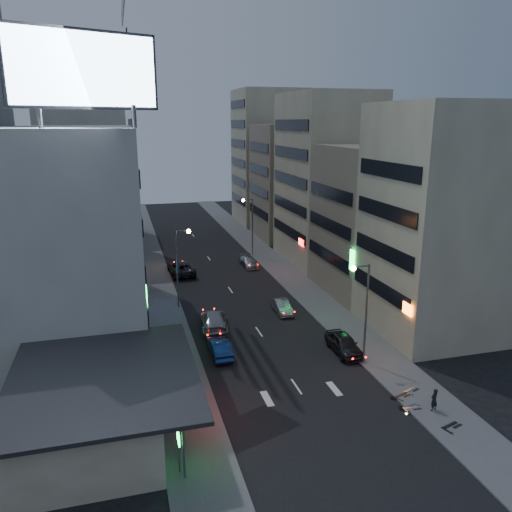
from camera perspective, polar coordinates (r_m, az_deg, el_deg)
name	(u,v)px	position (r m, az deg, el deg)	size (l,w,h in m)	color
ground	(317,417)	(33.99, 7.04, -17.83)	(180.00, 180.00, 0.00)	black
sidewalk_left	(156,285)	(59.25, -11.37, -3.23)	(4.00, 120.00, 0.12)	#4C4C4F
sidewalk_right	(286,274)	(62.22, 3.48, -2.06)	(4.00, 120.00, 0.12)	#4C4C4F
food_court	(90,405)	(32.78, -18.43, -15.83)	(11.00, 13.00, 3.88)	#C2B898
white_building	(56,232)	(47.54, -21.89, 2.60)	(14.00, 24.00, 18.00)	#B8B8B3
shophouse_near	(437,222)	(45.95, 19.98, 3.65)	(10.00, 11.00, 20.00)	#C2B898
shophouse_mid	(376,220)	(56.15, 13.55, 4.01)	(11.00, 12.00, 16.00)	gray
shophouse_far	(326,180)	(67.05, 7.99, 8.64)	(10.00, 14.00, 22.00)	#C2B898
far_left_a	(87,186)	(71.86, -18.71, 7.62)	(11.00, 10.00, 20.00)	#B8B8B3
far_left_b	(90,192)	(85.07, -18.47, 6.99)	(12.00, 10.00, 15.00)	gray
far_right_a	(292,182)	(81.35, 4.09, 8.45)	(11.00, 12.00, 18.00)	gray
far_right_b	(270,157)	(94.49, 1.57, 11.24)	(12.00, 12.00, 24.00)	#C2B898
billboard	(84,70)	(36.39, -19.04, 19.46)	(9.52, 3.75, 6.20)	#595B60
street_lamp_right_near	(362,300)	(38.80, 12.06, -4.89)	(1.60, 0.44, 8.02)	#595B60
street_lamp_left	(181,257)	(50.26, -8.61, -0.10)	(1.60, 0.44, 8.02)	#595B60
street_lamp_right_far	(250,218)	(69.66, -0.73, 4.33)	(1.60, 0.44, 8.02)	#595B60
parked_car_right_near	(344,344)	(42.16, 10.01, -9.84)	(1.87, 4.65, 1.58)	#25252A
parked_car_right_mid	(282,306)	(49.88, 2.97, -5.78)	(1.34, 3.85, 1.27)	#95969C
parked_car_left	(181,268)	(62.65, -8.56, -1.35)	(2.74, 5.94, 1.65)	#232226
parked_car_right_far	(249,262)	(65.30, -0.80, -0.66)	(1.80, 4.44, 1.29)	#A1A5A9
road_car_blue	(220,348)	(41.16, -4.19, -10.43)	(1.47, 4.22, 1.39)	navy
road_car_silver	(214,320)	(46.16, -4.81, -7.35)	(2.28, 5.62, 1.63)	#919498
person	(434,400)	(35.76, 19.69, -15.20)	(0.57, 0.37, 1.55)	black
scooter_black_a	(456,413)	(35.18, 21.86, -16.27)	(2.00, 0.67, 1.22)	black
scooter_silver_a	(419,399)	(36.08, 18.13, -15.25)	(1.67, 0.56, 1.02)	#A5A9AD
scooter_blue	(416,396)	(36.31, 17.79, -15.03)	(1.63, 0.54, 1.00)	navy
scooter_black_b	(406,385)	(37.42, 16.78, -13.90)	(1.80, 0.60, 1.10)	black
scooter_silver_b	(414,380)	(38.26, 17.64, -13.31)	(1.77, 0.59, 1.08)	#B5B8BD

